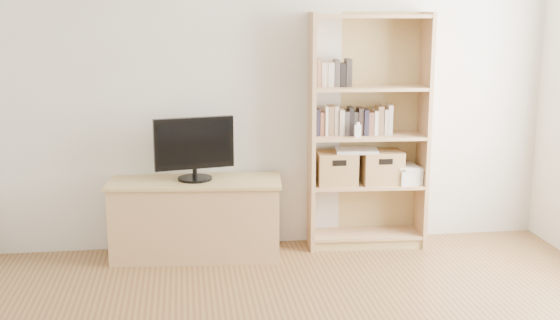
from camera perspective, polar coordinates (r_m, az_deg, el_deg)
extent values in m
cube|color=beige|center=(5.64, -0.36, 5.95)|extent=(4.50, 0.02, 2.60)
cube|color=tan|center=(5.56, -6.84, -4.81)|extent=(1.33, 0.61, 0.59)
cube|color=tan|center=(5.67, 7.17, 2.27)|extent=(0.96, 0.39, 1.89)
cube|color=black|center=(5.42, -6.99, 0.90)|extent=(0.61, 0.17, 0.48)
cube|color=#231F2F|center=(5.68, 7.15, 3.17)|extent=(0.81, 0.17, 0.22)
cube|color=#231F2F|center=(5.59, 5.13, 7.00)|extent=(0.38, 0.14, 0.20)
cube|color=white|center=(5.54, 6.33, 2.35)|extent=(0.05, 0.03, 0.10)
cube|color=#A17548|center=(5.68, 4.61, -0.65)|extent=(0.32, 0.27, 0.26)
cube|color=#A17548|center=(5.75, 8.23, -0.56)|extent=(0.32, 0.27, 0.26)
cube|color=white|center=(5.67, 6.26, 0.77)|extent=(0.36, 0.28, 0.03)
cube|color=beige|center=(5.81, 10.23, -1.21)|extent=(0.20, 0.28, 0.12)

